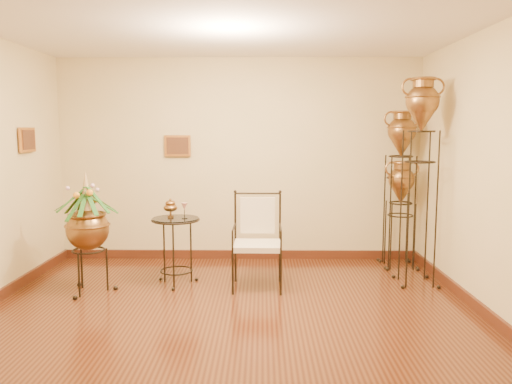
{
  "coord_description": "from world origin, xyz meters",
  "views": [
    {
      "loc": [
        0.32,
        -4.44,
        1.81
      ],
      "look_at": [
        0.25,
        1.3,
        1.1
      ],
      "focal_mm": 35.0,
      "sensor_mm": 36.0,
      "label": 1
    }
  ],
  "objects_px": {
    "amphora_mid": "(400,188)",
    "amphora_tall": "(419,180)",
    "planter_urn": "(87,224)",
    "armchair": "(257,242)",
    "side_table": "(176,250)"
  },
  "relations": [
    {
      "from": "amphora_mid",
      "to": "amphora_tall",
      "type": "bearing_deg",
      "value": -90.0
    },
    {
      "from": "planter_urn",
      "to": "armchair",
      "type": "relative_size",
      "value": 1.28
    },
    {
      "from": "amphora_tall",
      "to": "side_table",
      "type": "height_order",
      "value": "amphora_tall"
    },
    {
      "from": "amphora_mid",
      "to": "armchair",
      "type": "bearing_deg",
      "value": -151.9
    },
    {
      "from": "amphora_tall",
      "to": "armchair",
      "type": "xyz_separation_m",
      "value": [
        -1.88,
        -0.2,
        -0.7
      ]
    },
    {
      "from": "planter_urn",
      "to": "amphora_tall",
      "type": "bearing_deg",
      "value": 5.47
    },
    {
      "from": "planter_urn",
      "to": "armchair",
      "type": "xyz_separation_m",
      "value": [
        1.89,
        0.16,
        -0.23
      ]
    },
    {
      "from": "amphora_tall",
      "to": "side_table",
      "type": "xyz_separation_m",
      "value": [
        -2.84,
        -0.06,
        -0.83
      ]
    },
    {
      "from": "planter_urn",
      "to": "armchair",
      "type": "distance_m",
      "value": 1.91
    },
    {
      "from": "planter_urn",
      "to": "side_table",
      "type": "relative_size",
      "value": 1.39
    },
    {
      "from": "amphora_tall",
      "to": "side_table",
      "type": "distance_m",
      "value": 2.96
    },
    {
      "from": "amphora_mid",
      "to": "planter_urn",
      "type": "bearing_deg",
      "value": -162.83
    },
    {
      "from": "armchair",
      "to": "planter_urn",
      "type": "bearing_deg",
      "value": -174.55
    },
    {
      "from": "amphora_mid",
      "to": "armchair",
      "type": "distance_m",
      "value": 2.2
    },
    {
      "from": "armchair",
      "to": "side_table",
      "type": "bearing_deg",
      "value": 172.13
    }
  ]
}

